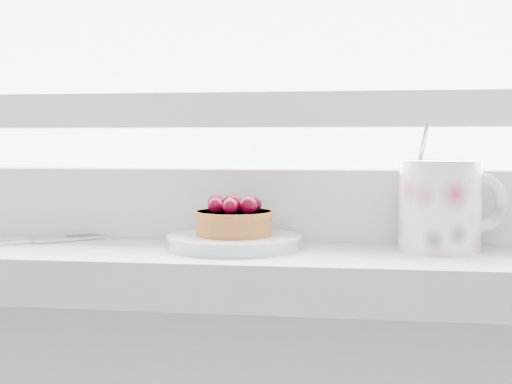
# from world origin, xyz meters

# --- Properties ---
(saucer) EXTENTS (0.12, 0.12, 0.01)m
(saucer) POSITION_xyz_m (-0.01, 1.89, 0.95)
(saucer) COLOR silver
(saucer) RESTS_ON windowsill
(raspberry_tart) EXTENTS (0.07, 0.07, 0.04)m
(raspberry_tart) POSITION_xyz_m (-0.01, 1.89, 0.97)
(raspberry_tart) COLOR #955020
(raspberry_tart) RESTS_ON saucer
(floral_mug) EXTENTS (0.11, 0.09, 0.12)m
(floral_mug) POSITION_xyz_m (0.17, 1.90, 0.98)
(floral_mug) COLOR white
(floral_mug) RESTS_ON windowsill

